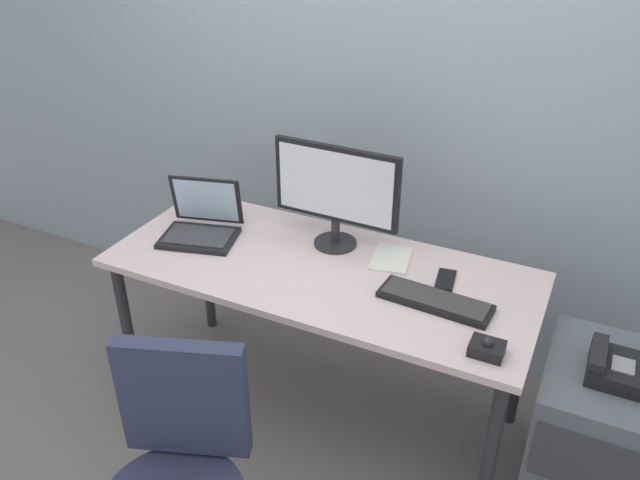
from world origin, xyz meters
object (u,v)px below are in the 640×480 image
(keyboard, at_px, (435,301))
(laptop, at_px, (202,224))
(coffee_mug, at_px, (197,195))
(paper_notepad, at_px, (391,259))
(cell_phone, at_px, (446,280))
(monitor_main, at_px, (336,190))
(trackball_mouse, at_px, (487,348))
(file_cabinet, at_px, (592,442))
(desk_phone, at_px, (613,367))

(keyboard, height_order, laptop, laptop)
(coffee_mug, bearing_deg, paper_notepad, -3.65)
(paper_notepad, bearing_deg, cell_phone, -12.35)
(monitor_main, bearing_deg, keyboard, -24.56)
(keyboard, height_order, cell_phone, keyboard)
(trackball_mouse, bearing_deg, coffee_mug, 162.09)
(laptop, bearing_deg, file_cabinet, -1.22)
(desk_phone, xyz_separation_m, laptop, (-1.66, 0.05, 0.12))
(laptop, relative_size, trackball_mouse, 3.33)
(file_cabinet, bearing_deg, keyboard, -178.25)
(keyboard, bearing_deg, desk_phone, 0.24)
(trackball_mouse, bearing_deg, keyboard, 139.87)
(monitor_main, relative_size, trackball_mouse, 4.90)
(desk_phone, bearing_deg, monitor_main, 168.49)
(paper_notepad, bearing_deg, file_cabinet, -12.75)
(laptop, bearing_deg, keyboard, -2.97)
(keyboard, bearing_deg, paper_notepad, 138.97)
(monitor_main, bearing_deg, trackball_mouse, -30.05)
(file_cabinet, relative_size, coffee_mug, 6.04)
(keyboard, xyz_separation_m, trackball_mouse, (0.23, -0.19, 0.01))
(coffee_mug, relative_size, cell_phone, 0.77)
(file_cabinet, xyz_separation_m, cell_phone, (-0.63, 0.14, 0.43))
(trackball_mouse, bearing_deg, cell_phone, 123.67)
(trackball_mouse, distance_m, coffee_mug, 1.54)
(keyboard, distance_m, paper_notepad, 0.33)
(desk_phone, relative_size, trackball_mouse, 1.82)
(keyboard, bearing_deg, cell_phone, 92.55)
(trackball_mouse, bearing_deg, monitor_main, 149.95)
(trackball_mouse, relative_size, coffee_mug, 1.01)
(paper_notepad, bearing_deg, monitor_main, 176.81)
(trackball_mouse, height_order, cell_phone, trackball_mouse)
(laptop, bearing_deg, trackball_mouse, -11.00)
(desk_phone, bearing_deg, paper_notepad, 166.10)
(file_cabinet, distance_m, keyboard, 0.76)
(paper_notepad, distance_m, cell_phone, 0.25)
(monitor_main, bearing_deg, coffee_mug, 176.18)
(file_cabinet, distance_m, desk_phone, 0.36)
(file_cabinet, xyz_separation_m, monitor_main, (-1.12, 0.21, 0.68))
(monitor_main, bearing_deg, laptop, -162.27)
(desk_phone, bearing_deg, coffee_mug, 171.50)
(coffee_mug, bearing_deg, laptop, -50.86)
(keyboard, relative_size, laptop, 1.14)
(desk_phone, distance_m, coffee_mug, 1.87)
(monitor_main, xyz_separation_m, paper_notepad, (0.25, -0.01, -0.25))
(trackball_mouse, bearing_deg, laptop, 169.00)
(file_cabinet, xyz_separation_m, coffee_mug, (-1.85, 0.26, 0.48))
(desk_phone, xyz_separation_m, keyboard, (-0.61, -0.00, 0.08))
(laptop, distance_m, trackball_mouse, 1.30)
(paper_notepad, bearing_deg, desk_phone, -13.90)
(keyboard, xyz_separation_m, cell_phone, (-0.01, 0.16, -0.01))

